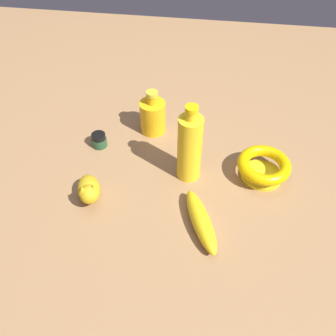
# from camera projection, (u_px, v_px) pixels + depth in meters

# --- Properties ---
(ground) EXTENTS (2.00, 2.00, 0.00)m
(ground) POSITION_uv_depth(u_px,v_px,m) (168.00, 181.00, 1.01)
(ground) COLOR #936D47
(bottle_short) EXTENTS (0.08, 0.08, 0.14)m
(bottle_short) POSITION_uv_depth(u_px,v_px,m) (153.00, 116.00, 1.13)
(bottle_short) COLOR gold
(bottle_short) RESTS_ON ground
(bowl) EXTENTS (0.14, 0.14, 0.06)m
(bowl) POSITION_uv_depth(u_px,v_px,m) (264.00, 167.00, 1.00)
(bowl) COLOR yellow
(bowl) RESTS_ON ground
(cat_figurine) EXTENTS (0.12, 0.09, 0.08)m
(cat_figurine) POSITION_uv_depth(u_px,v_px,m) (89.00, 190.00, 0.95)
(cat_figurine) COLOR gold
(cat_figurine) RESTS_ON ground
(banana) EXTENTS (0.19, 0.11, 0.04)m
(banana) POSITION_uv_depth(u_px,v_px,m) (201.00, 221.00, 0.90)
(banana) COLOR yellow
(banana) RESTS_ON ground
(nail_polish_jar) EXTENTS (0.04, 0.04, 0.04)m
(nail_polish_jar) POSITION_uv_depth(u_px,v_px,m) (99.00, 140.00, 1.10)
(nail_polish_jar) COLOR #20482D
(nail_polish_jar) RESTS_ON ground
(bottle_tall) EXTENTS (0.06, 0.06, 0.23)m
(bottle_tall) POSITION_uv_depth(u_px,v_px,m) (190.00, 147.00, 0.96)
(bottle_tall) COLOR yellow
(bottle_tall) RESTS_ON ground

